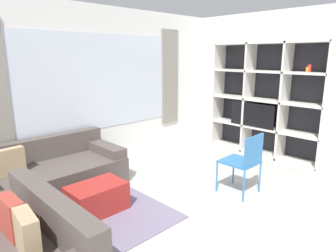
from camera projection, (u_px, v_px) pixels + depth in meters
name	position (u px, v px, depth m)	size (l,w,h in m)	color
ground_plane	(247.00, 228.00, 3.36)	(16.00, 16.00, 0.00)	beige
wall_back	(99.00, 87.00, 5.12)	(6.63, 0.11, 2.70)	white
wall_right	(260.00, 83.00, 5.94)	(0.07, 4.14, 2.70)	white
area_rug	(64.00, 229.00, 3.34)	(2.38, 1.63, 0.01)	slate
shelving_unit	(266.00, 101.00, 5.69)	(0.40, 2.23, 2.13)	#232328
couch_main	(49.00, 174.00, 4.21)	(2.02, 0.94, 0.73)	#564C47
ottoman	(97.00, 198.00, 3.67)	(0.68, 0.45, 0.36)	#A82823
folding_chair	(245.00, 159.00, 4.08)	(0.44, 0.46, 0.86)	#3375B7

